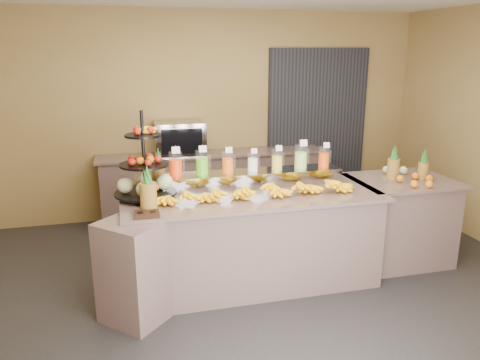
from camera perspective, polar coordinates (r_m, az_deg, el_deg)
name	(u,v)px	position (r m, az deg, el deg)	size (l,w,h in m)	color
ground	(260,295)	(4.63, 2.48, -13.83)	(6.00, 6.00, 0.00)	black
room_envelope	(258,90)	(4.86, 2.16, 10.89)	(6.04, 5.02, 2.82)	olive
buffet_counter	(242,241)	(4.62, 0.22, -7.43)	(2.75, 1.25, 0.93)	#A27C75
right_counter	(398,220)	(5.45, 18.69, -4.61)	(1.08, 0.88, 0.93)	#A27C75
back_ledge	(214,185)	(6.47, -3.25, -0.64)	(3.10, 0.55, 0.93)	#A27C75
pitcher_tray	(253,178)	(4.78, 1.55, 0.22)	(1.85, 0.30, 0.15)	gray
juice_pitcher_orange_a	(176,166)	(4.59, -7.84, 1.76)	(0.13, 0.13, 0.32)	silver
juice_pitcher_green	(202,164)	(4.63, -4.65, 1.95)	(0.13, 0.13, 0.31)	silver
juice_pitcher_orange_b	(228,163)	(4.68, -1.50, 2.03)	(0.12, 0.12, 0.28)	silver
juice_pitcher_milk	(253,163)	(4.74, 1.56, 2.10)	(0.11, 0.11, 0.26)	silver
juice_pitcher_lemon	(277,161)	(4.82, 4.54, 2.34)	(0.11, 0.12, 0.27)	silver
juice_pitcher_lime	(301,158)	(4.90, 7.42, 2.69)	(0.13, 0.14, 0.32)	silver
juice_pitcher_orange_c	(324,158)	(5.01, 10.19, 2.67)	(0.12, 0.12, 0.28)	silver
banana_heap	(259,188)	(4.43, 2.28, -1.02)	(1.93, 0.17, 0.16)	yellow
fruit_stand	(149,175)	(4.44, -11.06, 0.54)	(0.63, 0.63, 0.82)	black
condiment_caddy	(147,214)	(4.00, -11.31, -4.10)	(0.21, 0.16, 0.03)	black
pineapple_left_a	(148,194)	(4.09, -11.12, -1.64)	(0.15, 0.15, 0.41)	brown
pineapple_left_b	(159,173)	(4.74, -9.84, 0.86)	(0.14, 0.14, 0.42)	brown
right_fruit_pile	(411,175)	(5.24, 20.16, 0.56)	(0.42, 0.40, 0.22)	brown
oven_warmer	(180,138)	(6.25, -7.36, 5.08)	(0.65, 0.46, 0.43)	gray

